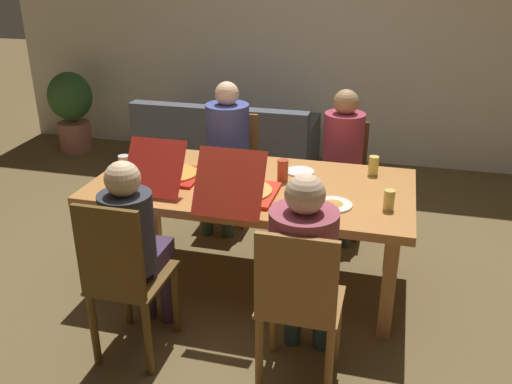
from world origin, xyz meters
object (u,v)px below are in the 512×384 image
Objects in this scene: person_2 at (135,239)px; plate_0 at (300,171)px; chair_2 at (124,278)px; pizza_box_1 at (241,191)px; dining_table at (252,193)px; couch at (228,148)px; chair_1 at (343,170)px; plate_1 at (333,204)px; pizza_box_0 at (170,173)px; person_1 at (342,152)px; chair_0 at (231,161)px; potted_plant at (71,106)px; drinking_glass_3 at (283,171)px; chair_3 at (298,304)px; drinking_glass_1 at (124,163)px; drinking_glass_0 at (373,166)px; person_0 at (226,142)px; drinking_glass_2 at (389,200)px; person_3 at (304,258)px.

person_2 is 1.32m from plate_0.
chair_2 is 0.90m from pizza_box_1.
chair_2 reaches higher than dining_table.
dining_table is 2.13m from couch.
person_2 reaches higher than chair_1.
plate_1 is at bearing 30.62° from person_2.
person_1 is at bearing 42.67° from pizza_box_0.
person_2 is 5.82× the size of plate_0.
chair_0 is 1.13m from pizza_box_0.
pizza_box_1 is 3.69m from potted_plant.
pizza_box_1 is 4.11× the size of drinking_glass_3.
person_1 is 7.97× the size of drinking_glass_3.
chair_3 is at bearing -90.00° from person_1.
person_1 reaches higher than drinking_glass_1.
person_2 is at bearing -135.95° from drinking_glass_0.
potted_plant is at bearing 141.35° from dining_table.
person_2 reaches higher than pizza_box_1.
chair_3 is at bearing -62.31° from person_0.
drinking_glass_0 reaches higher than plate_1.
drinking_glass_3 reaches higher than drinking_glass_2.
chair_0 is 2.08m from person_3.
person_0 is at bearing 117.69° from chair_3.
drinking_glass_2 is at bearing -21.73° from drinking_glass_3.
chair_0 is 2.18m from chair_3.
chair_0 is at bearing 115.91° from chair_3.
drinking_glass_2 is at bearing -51.92° from couch.
chair_2 reaches higher than drinking_glass_2.
person_1 is 11.15× the size of drinking_glass_1.
chair_1 reaches higher than drinking_glass_2.
plate_1 is 1.59× the size of drinking_glass_3.
chair_1 reaches higher than plate_1.
person_2 is 10.93× the size of drinking_glass_1.
chair_1 is 1.31m from drinking_glass_2.
plate_0 reaches higher than dining_table.
chair_1 is 0.88× the size of chair_2.
chair_3 is (0.50, -0.97, -0.15)m from dining_table.
plate_1 is at bearing -6.77° from pizza_box_0.
pizza_box_1 is (-0.50, -1.27, 0.29)m from chair_1.
chair_1 is at bearing 92.99° from plate_1.
drinking_glass_2 is (0.89, 0.06, 0.01)m from pizza_box_1.
person_2 is at bearing -82.90° from pizza_box_0.
pizza_box_0 reaches higher than drinking_glass_3.
person_2 is 0.73m from pizza_box_1.
chair_0 is 0.89× the size of chair_2.
pizza_box_0 is 2.11m from couch.
person_0 reaches higher than drinking_glass_0.
drinking_glass_2 is at bearing 63.04° from chair_3.
potted_plant is at bearing 129.57° from drinking_glass_1.
chair_0 is 1.50× the size of pizza_box_0.
pizza_box_1 is 2.39m from couch.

